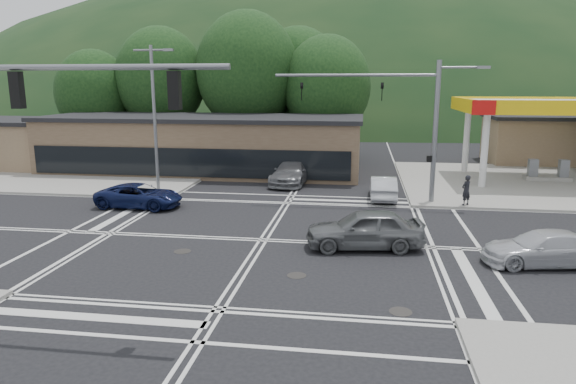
# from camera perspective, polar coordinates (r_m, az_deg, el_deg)

# --- Properties ---
(ground) EXTENTS (120.00, 120.00, 0.00)m
(ground) POSITION_cam_1_polar(r_m,az_deg,el_deg) (22.72, -2.77, -5.36)
(ground) COLOR black
(ground) RESTS_ON ground
(sidewalk_ne) EXTENTS (16.00, 16.00, 0.15)m
(sidewalk_ne) POSITION_cam_1_polar(r_m,az_deg,el_deg) (38.44, 24.45, 0.91)
(sidewalk_ne) COLOR gray
(sidewalk_ne) RESTS_ON ground
(sidewalk_nw) EXTENTS (16.00, 16.00, 0.15)m
(sidewalk_nw) POSITION_cam_1_polar(r_m,az_deg,el_deg) (41.58, -19.37, 2.08)
(sidewalk_nw) COLOR gray
(sidewalk_nw) RESTS_ON ground
(gas_station_canopy) EXTENTS (12.32, 8.34, 5.75)m
(gas_station_canopy) POSITION_cam_1_polar(r_m,az_deg,el_deg) (39.44, 27.49, 8.18)
(gas_station_canopy) COLOR silver
(gas_station_canopy) RESTS_ON ground
(convenience_store) EXTENTS (10.00, 6.00, 3.80)m
(convenience_store) POSITION_cam_1_polar(r_m,az_deg,el_deg) (49.14, 27.09, 5.04)
(convenience_store) COLOR #846B4F
(convenience_store) RESTS_ON ground
(commercial_row) EXTENTS (24.00, 8.00, 4.00)m
(commercial_row) POSITION_cam_1_polar(r_m,az_deg,el_deg) (40.45, -9.38, 5.10)
(commercial_row) COLOR brown
(commercial_row) RESTS_ON ground
(commercial_nw) EXTENTS (8.00, 7.00, 3.60)m
(commercial_nw) POSITION_cam_1_polar(r_m,az_deg,el_deg) (47.80, -28.05, 4.66)
(commercial_nw) COLOR #846B4F
(commercial_nw) RESTS_ON ground
(hill_north) EXTENTS (252.00, 126.00, 140.00)m
(hill_north) POSITION_cam_1_polar(r_m,az_deg,el_deg) (111.56, 6.16, 8.52)
(hill_north) COLOR black
(hill_north) RESTS_ON ground
(tree_n_a) EXTENTS (8.00, 8.00, 11.75)m
(tree_n_a) POSITION_cam_1_polar(r_m,az_deg,el_deg) (48.79, -13.95, 12.13)
(tree_n_a) COLOR #382619
(tree_n_a) RESTS_ON ground
(tree_n_b) EXTENTS (9.00, 9.00, 12.98)m
(tree_n_b) POSITION_cam_1_polar(r_m,az_deg,el_deg) (46.42, -4.55, 13.27)
(tree_n_b) COLOR #382619
(tree_n_b) RESTS_ON ground
(tree_n_c) EXTENTS (7.60, 7.60, 10.87)m
(tree_n_c) POSITION_cam_1_polar(r_m,az_deg,el_deg) (45.39, 4.31, 11.66)
(tree_n_c) COLOR #382619
(tree_n_c) RESTS_ON ground
(tree_n_d) EXTENTS (6.80, 6.80, 9.76)m
(tree_n_d) POSITION_cam_1_polar(r_m,az_deg,el_deg) (50.46, -20.74, 10.22)
(tree_n_d) COLOR #382619
(tree_n_d) RESTS_ON ground
(tree_n_e) EXTENTS (8.40, 8.40, 11.98)m
(tree_n_e) POSITION_cam_1_polar(r_m,az_deg,el_deg) (49.66, 1.12, 12.47)
(tree_n_e) COLOR #382619
(tree_n_e) RESTS_ON ground
(streetlight_nw) EXTENTS (2.50, 0.25, 9.00)m
(streetlight_nw) POSITION_cam_1_polar(r_m,az_deg,el_deg) (32.85, -14.54, 8.64)
(streetlight_nw) COLOR slate
(streetlight_nw) RESTS_ON ground
(signal_mast_ne) EXTENTS (11.65, 0.30, 8.00)m
(signal_mast_ne) POSITION_cam_1_polar(r_m,az_deg,el_deg) (29.65, 13.72, 8.39)
(signal_mast_ne) COLOR slate
(signal_mast_ne) RESTS_ON ground
(car_blue_west) EXTENTS (4.82, 2.38, 1.31)m
(car_blue_west) POSITION_cam_1_polar(r_m,az_deg,el_deg) (29.59, -16.19, -0.40)
(car_blue_west) COLOR #0E163E
(car_blue_west) RESTS_ON ground
(car_grey_center) EXTENTS (5.10, 2.63, 1.66)m
(car_grey_center) POSITION_cam_1_polar(r_m,az_deg,el_deg) (21.64, 8.51, -4.08)
(car_grey_center) COLOR #5D6062
(car_grey_center) RESTS_ON ground
(car_silver_east) EXTENTS (4.72, 2.46, 1.31)m
(car_silver_east) POSITION_cam_1_polar(r_m,az_deg,el_deg) (21.80, 26.47, -5.62)
(car_silver_east) COLOR silver
(car_silver_east) RESTS_ON ground
(car_queue_a) EXTENTS (1.50, 4.24, 1.40)m
(car_queue_a) POSITION_cam_1_polar(r_m,az_deg,el_deg) (30.91, 10.52, 0.48)
(car_queue_a) COLOR silver
(car_queue_a) RESTS_ON ground
(car_queue_b) EXTENTS (1.96, 4.82, 1.64)m
(car_queue_b) POSITION_cam_1_polar(r_m,az_deg,el_deg) (37.47, 3.27, 2.87)
(car_queue_b) COLOR white
(car_queue_b) RESTS_ON ground
(car_northbound) EXTENTS (2.77, 5.64, 1.58)m
(car_northbound) POSITION_cam_1_polar(r_m,az_deg,el_deg) (35.02, 0.44, 2.19)
(car_northbound) COLOR slate
(car_northbound) RESTS_ON ground
(pedestrian) EXTENTS (0.73, 0.70, 1.68)m
(pedestrian) POSITION_cam_1_polar(r_m,az_deg,el_deg) (29.91, 19.19, 0.19)
(pedestrian) COLOR black
(pedestrian) RESTS_ON sidewalk_ne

